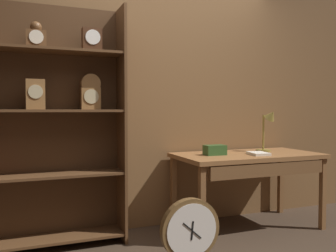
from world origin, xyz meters
The scene contains 7 objects.
back_wood_panel centered at (0.00, 1.24, 1.30)m, with size 4.80×0.05×2.60m, color brown.
bookshelf centered at (-1.20, 1.00, 1.10)m, with size 1.47×0.32×2.10m.
workbench centered at (0.79, 0.78, 0.67)m, with size 1.44×0.73×0.75m.
desk_lamp centered at (1.09, 0.87, 1.02)m, with size 0.21×0.21×0.45m.
toolbox_small centered at (0.43, 0.83, 0.80)m, with size 0.21×0.12×0.10m, color #2D5123.
open_repair_manual centered at (0.83, 0.68, 0.76)m, with size 0.16×0.22×0.03m, color silver.
round_clock_large centered at (-0.12, 0.22, 0.26)m, with size 0.47×0.11×0.51m.
Camera 1 is at (-1.27, -2.22, 1.18)m, focal length 38.50 mm.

